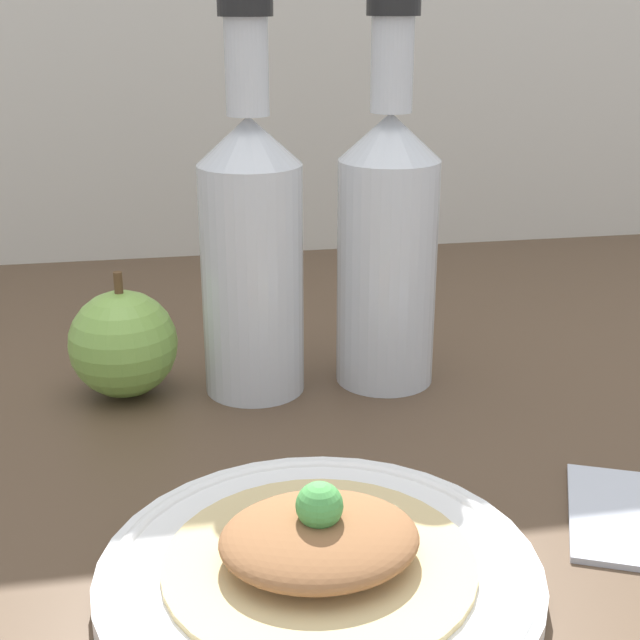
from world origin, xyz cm
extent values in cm
cube|color=brown|center=(0.00, 0.00, -2.00)|extent=(180.00, 110.00, 4.00)
cylinder|color=white|center=(-6.15, -14.91, 0.67)|extent=(24.16, 24.16, 1.34)
torus|color=white|center=(-6.15, -14.91, 1.14)|extent=(23.16, 23.16, 0.94)
cylinder|color=#D6BC7F|center=(-6.15, -14.91, 1.54)|extent=(16.99, 16.99, 0.40)
ellipsoid|color=brown|center=(-6.15, -14.91, 3.03)|extent=(10.80, 9.18, 2.59)
sphere|color=#4CA34C|center=(-6.15, -14.91, 5.09)|extent=(2.55, 2.55, 2.55)
cylinder|color=silver|center=(-6.75, 11.68, 9.18)|extent=(7.99, 7.99, 18.36)
cone|color=silver|center=(-6.75, 11.68, 20.15)|extent=(7.99, 7.99, 3.60)
cylinder|color=silver|center=(-6.75, 11.68, 25.41)|extent=(3.20, 3.20, 6.91)
cylinder|color=black|center=(-6.75, 11.68, 29.46)|extent=(4.00, 4.00, 1.20)
cylinder|color=silver|center=(4.08, 11.68, 9.18)|extent=(7.99, 7.99, 18.36)
cone|color=silver|center=(4.08, 11.68, 20.15)|extent=(7.99, 7.99, 3.60)
cylinder|color=silver|center=(4.08, 11.68, 25.41)|extent=(3.20, 3.20, 6.91)
cylinder|color=black|center=(4.08, 11.68, 29.46)|extent=(4.00, 4.00, 1.20)
sphere|color=#84B74C|center=(-17.08, 12.45, 4.30)|extent=(8.59, 8.59, 8.59)
cylinder|color=brown|center=(-17.08, 12.45, 9.27)|extent=(0.69, 0.69, 1.93)
camera|label=1|loc=(-13.26, -54.82, 30.36)|focal=50.00mm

